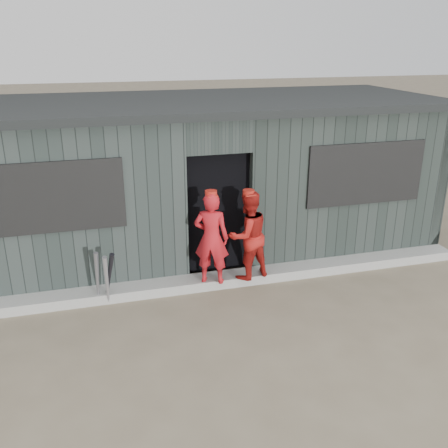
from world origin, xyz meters
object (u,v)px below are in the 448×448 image
object	(u,v)px
bat_right	(109,278)
player_red_right	(248,235)
player_grey_back	(226,233)
dugout	(198,176)
bat_left	(107,281)
bat_mid	(97,278)
player_red_left	(211,238)

from	to	relation	value
bat_right	player_red_right	distance (m)	2.10
player_grey_back	dugout	world-z (taller)	dugout
bat_right	bat_left	bearing A→B (deg)	-120.55
bat_mid	player_red_right	world-z (taller)	player_red_right
player_grey_back	dugout	distance (m)	1.28
bat_left	player_grey_back	bearing A→B (deg)	23.76
bat_right	player_red_left	distance (m)	1.56
player_grey_back	player_red_left	bearing A→B (deg)	63.07
bat_left	bat_right	size ratio (longest dim) A/B	0.93
dugout	player_red_right	bearing A→B (deg)	-79.54
bat_mid	player_red_left	size ratio (longest dim) A/B	0.60
bat_left	player_grey_back	world-z (taller)	player_grey_back
player_red_right	bat_right	bearing A→B (deg)	-15.16
bat_mid	player_grey_back	xyz separation A→B (m)	(2.09, 0.78, 0.16)
bat_mid	bat_left	bearing A→B (deg)	-32.73
bat_right	player_grey_back	world-z (taller)	player_grey_back
bat_left	player_grey_back	xyz separation A→B (m)	(1.96, 0.86, 0.18)
bat_left	player_red_left	xyz separation A→B (m)	(1.53, 0.08, 0.45)
bat_right	player_red_left	bearing A→B (deg)	0.75
bat_mid	player_red_left	distance (m)	1.71
bat_mid	player_red_left	xyz separation A→B (m)	(1.65, 0.00, 0.43)
bat_left	dugout	size ratio (longest dim) A/B	0.10
bat_mid	bat_right	world-z (taller)	same
bat_mid	player_red_right	xyz separation A→B (m)	(2.22, 0.01, 0.41)
bat_right	bat_mid	bearing A→B (deg)	173.18
bat_mid	player_grey_back	distance (m)	2.23
player_red_left	player_red_right	distance (m)	0.56
bat_left	bat_right	world-z (taller)	bat_right
bat_mid	player_grey_back	size ratio (longest dim) A/B	0.72
bat_left	player_grey_back	size ratio (longest dim) A/B	0.69
dugout	bat_right	bearing A→B (deg)	-132.90
player_red_left	dugout	distance (m)	1.90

